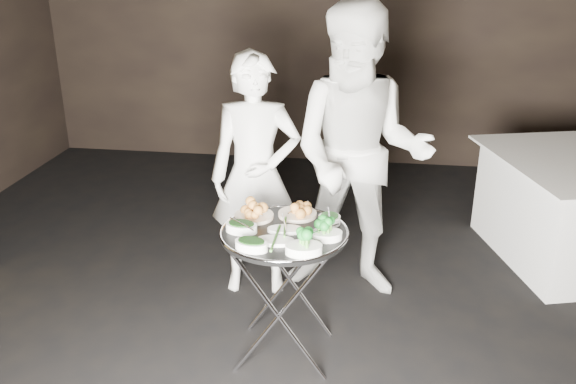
# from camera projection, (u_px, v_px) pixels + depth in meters

# --- Properties ---
(floor) EXTENTS (6.00, 7.00, 0.05)m
(floor) POSITION_uv_depth(u_px,v_px,m) (271.00, 356.00, 3.56)
(floor) COLOR black
(floor) RESTS_ON ground
(wall_back) EXTENTS (6.00, 0.05, 3.00)m
(wall_back) POSITION_uv_depth(u_px,v_px,m) (327.00, 20.00, 6.22)
(wall_back) COLOR black
(wall_back) RESTS_ON floor
(tray_stand) EXTENTS (0.52, 0.44, 0.77)m
(tray_stand) POSITION_uv_depth(u_px,v_px,m) (284.00, 288.00, 3.39)
(tray_stand) COLOR silver
(tray_stand) RESTS_ON floor
(serving_tray) EXTENTS (0.70, 0.70, 0.04)m
(serving_tray) POSITION_uv_depth(u_px,v_px,m) (284.00, 233.00, 3.26)
(serving_tray) COLOR black
(serving_tray) RESTS_ON tray_stand
(potato_plate_a) EXTENTS (0.23, 0.23, 0.08)m
(potato_plate_a) POSITION_uv_depth(u_px,v_px,m) (254.00, 212.00, 3.41)
(potato_plate_a) COLOR beige
(potato_plate_a) RESTS_ON serving_tray
(potato_plate_b) EXTENTS (0.22, 0.22, 0.08)m
(potato_plate_b) POSITION_uv_depth(u_px,v_px,m) (297.00, 210.00, 3.44)
(potato_plate_b) COLOR beige
(potato_plate_b) RESTS_ON serving_tray
(greens_bowl) EXTENTS (0.12, 0.12, 0.07)m
(greens_bowl) POSITION_uv_depth(u_px,v_px,m) (329.00, 218.00, 3.34)
(greens_bowl) COLOR white
(greens_bowl) RESTS_ON serving_tray
(asparagus_plate_a) EXTENTS (0.20, 0.13, 0.04)m
(asparagus_plate_a) POSITION_uv_depth(u_px,v_px,m) (285.00, 228.00, 3.25)
(asparagus_plate_a) COLOR white
(asparagus_plate_a) RESTS_ON serving_tray
(asparagus_plate_b) EXTENTS (0.20, 0.11, 0.04)m
(asparagus_plate_b) POSITION_uv_depth(u_px,v_px,m) (275.00, 240.00, 3.13)
(asparagus_plate_b) COLOR white
(asparagus_plate_b) RESTS_ON serving_tray
(spinach_bowl_a) EXTENTS (0.19, 0.14, 0.07)m
(spinach_bowl_a) POSITION_uv_depth(u_px,v_px,m) (241.00, 226.00, 3.24)
(spinach_bowl_a) COLOR white
(spinach_bowl_a) RESTS_ON serving_tray
(spinach_bowl_b) EXTENTS (0.19, 0.14, 0.07)m
(spinach_bowl_b) POSITION_uv_depth(u_px,v_px,m) (251.00, 244.00, 3.05)
(spinach_bowl_b) COLOR white
(spinach_bowl_b) RESTS_ON serving_tray
(broccoli_bowl_a) EXTENTS (0.19, 0.15, 0.07)m
(broccoli_bowl_a) POSITION_uv_depth(u_px,v_px,m) (327.00, 234.00, 3.17)
(broccoli_bowl_a) COLOR white
(broccoli_bowl_a) RESTS_ON serving_tray
(broccoli_bowl_b) EXTENTS (0.21, 0.16, 0.08)m
(broccoli_bowl_b) POSITION_uv_depth(u_px,v_px,m) (304.00, 247.00, 3.02)
(broccoli_bowl_b) COLOR white
(broccoli_bowl_b) RESTS_ON serving_tray
(serving_utensils) EXTENTS (0.59, 0.43, 0.01)m
(serving_utensils) POSITION_uv_depth(u_px,v_px,m) (289.00, 217.00, 3.30)
(serving_utensils) COLOR silver
(serving_utensils) RESTS_ON serving_tray
(waiter_left) EXTENTS (0.64, 0.46, 1.62)m
(waiter_left) POSITION_uv_depth(u_px,v_px,m) (256.00, 177.00, 3.96)
(waiter_left) COLOR silver
(waiter_left) RESTS_ON floor
(waiter_right) EXTENTS (0.99, 0.80, 1.93)m
(waiter_right) POSITION_uv_depth(u_px,v_px,m) (360.00, 156.00, 3.87)
(waiter_right) COLOR silver
(waiter_right) RESTS_ON floor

